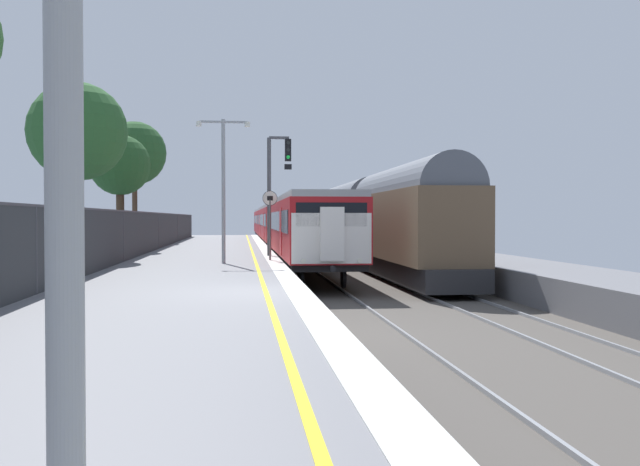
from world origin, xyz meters
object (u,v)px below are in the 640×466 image
freight_train_adjacent_track (374,218)px  commuter_train_at_platform (280,224)px  platform_lamp_mid (223,178)px  background_tree_centre (135,155)px  background_tree_left (122,167)px  signal_gantry (275,182)px  background_tree_right (78,134)px  speed_limit_sign (270,216)px

freight_train_adjacent_track → commuter_train_at_platform: bearing=102.4°
platform_lamp_mid → background_tree_centre: size_ratio=0.64×
freight_train_adjacent_track → background_tree_left: bearing=176.7°
signal_gantry → freight_train_adjacent_track: bearing=43.2°
signal_gantry → background_tree_right: (-8.23, -1.57, 1.86)m
speed_limit_sign → commuter_train_at_platform: bearing=86.0°
background_tree_left → background_tree_centre: (-1.16, 12.82, 1.75)m
commuter_train_at_platform → signal_gantry: bearing=-93.6°
signal_gantry → background_tree_left: background_tree_left is taller
background_tree_right → background_tree_centre: bearing=91.8°
platform_lamp_mid → background_tree_centre: background_tree_centre is taller
commuter_train_at_platform → background_tree_centre: size_ratio=7.55×
speed_limit_sign → freight_train_adjacent_track: bearing=55.5°
freight_train_adjacent_track → platform_lamp_mid: platform_lamp_mid is taller
platform_lamp_mid → signal_gantry: bearing=66.9°
freight_train_adjacent_track → signal_gantry: bearing=-136.8°
freight_train_adjacent_track → speed_limit_sign: freight_train_adjacent_track is taller
commuter_train_at_platform → freight_train_adjacent_track: (4.00, -18.15, 0.41)m
background_tree_centre → background_tree_right: background_tree_centre is taller
platform_lamp_mid → background_tree_right: bearing=149.9°
platform_lamp_mid → commuter_train_at_platform: bearing=82.7°
freight_train_adjacent_track → signal_gantry: signal_gantry is taller
commuter_train_at_platform → background_tree_right: 27.00m
freight_train_adjacent_track → background_tree_right: bearing=-153.9°
freight_train_adjacent_track → speed_limit_sign: 10.32m
freight_train_adjacent_track → background_tree_centre: bearing=136.6°
background_tree_left → background_tree_centre: bearing=95.2°
background_tree_centre → background_tree_right: 20.34m
speed_limit_sign → background_tree_left: size_ratio=0.46×
freight_train_adjacent_track → speed_limit_sign: (-5.85, -8.51, 0.10)m
signal_gantry → background_tree_right: bearing=-169.2°
commuter_train_at_platform → background_tree_left: background_tree_left is taller
speed_limit_sign → background_tree_right: background_tree_right is taller
background_tree_centre → platform_lamp_mid: bearing=-74.3°
freight_train_adjacent_track → background_tree_right: (-13.72, -6.73, 3.51)m
commuter_train_at_platform → freight_train_adjacent_track: bearing=-77.6°
commuter_train_at_platform → speed_limit_sign: (-1.85, -26.66, 0.51)m
background_tree_right → speed_limit_sign: bearing=-12.7°
freight_train_adjacent_track → background_tree_left: background_tree_left is taller
platform_lamp_mid → background_tree_left: bearing=116.6°
speed_limit_sign → background_tree_left: background_tree_left is taller
commuter_train_at_platform → background_tree_left: 19.90m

